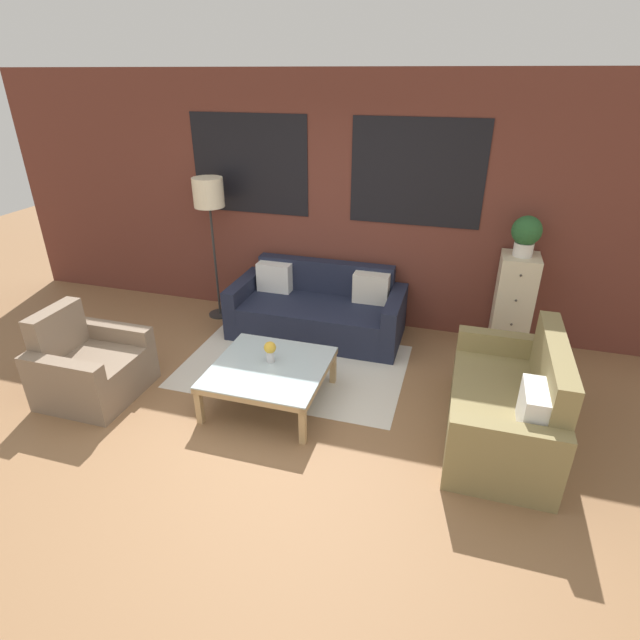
{
  "coord_description": "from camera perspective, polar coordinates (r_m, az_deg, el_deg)",
  "views": [
    {
      "loc": [
        1.5,
        -3.02,
        2.76
      ],
      "look_at": [
        0.25,
        1.21,
        0.55
      ],
      "focal_mm": 28.0,
      "sensor_mm": 36.0,
      "label": 1
    }
  ],
  "objects": [
    {
      "name": "wall_back_brick",
      "position": [
        5.82,
        1.17,
        13.16
      ],
      "size": [
        8.4,
        0.09,
        2.8
      ],
      "color": "brown",
      "rests_on": "ground_plane"
    },
    {
      "name": "drawer_cabinet",
      "position": [
        5.66,
        21.16,
        1.67
      ],
      "size": [
        0.38,
        0.42,
        1.09
      ],
      "color": "beige",
      "rests_on": "ground_plane"
    },
    {
      "name": "ground_plane",
      "position": [
        4.36,
        -7.85,
        -12.97
      ],
      "size": [
        16.0,
        16.0,
        0.0
      ],
      "primitive_type": "plane",
      "color": "#8E6642"
    },
    {
      "name": "rug",
      "position": [
        5.23,
        -3.01,
        -5.23
      ],
      "size": [
        2.27,
        1.51,
        0.0
      ],
      "color": "silver",
      "rests_on": "ground_plane"
    },
    {
      "name": "coffee_table",
      "position": [
        4.55,
        -5.79,
        -5.78
      ],
      "size": [
        1.02,
        1.02,
        0.38
      ],
      "color": "silver",
      "rests_on": "ground_plane"
    },
    {
      "name": "floor_lamp",
      "position": [
        5.95,
        -12.57,
        13.32
      ],
      "size": [
        0.35,
        0.35,
        1.7
      ],
      "color": "#2D2D2D",
      "rests_on": "ground_plane"
    },
    {
      "name": "armchair_corner",
      "position": [
        5.15,
        -24.76,
        -4.95
      ],
      "size": [
        0.8,
        0.85,
        0.84
      ],
      "color": "#84705B",
      "rests_on": "ground_plane"
    },
    {
      "name": "settee_vintage",
      "position": [
        4.39,
        20.67,
        -9.31
      ],
      "size": [
        0.8,
        1.52,
        0.92
      ],
      "color": "olive",
      "rests_on": "ground_plane"
    },
    {
      "name": "flower_vase",
      "position": [
        4.54,
        -5.73,
        -3.45
      ],
      "size": [
        0.11,
        0.11,
        0.2
      ],
      "color": "silver",
      "rests_on": "coffee_table"
    },
    {
      "name": "potted_plant",
      "position": [
        5.41,
        22.5,
        9.09
      ],
      "size": [
        0.29,
        0.29,
        0.41
      ],
      "color": "silver",
      "rests_on": "drawer_cabinet"
    },
    {
      "name": "couch_dark",
      "position": [
        5.76,
        -0.25,
        1.07
      ],
      "size": [
        1.94,
        0.88,
        0.78
      ],
      "color": "#1E2338",
      "rests_on": "ground_plane"
    }
  ]
}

